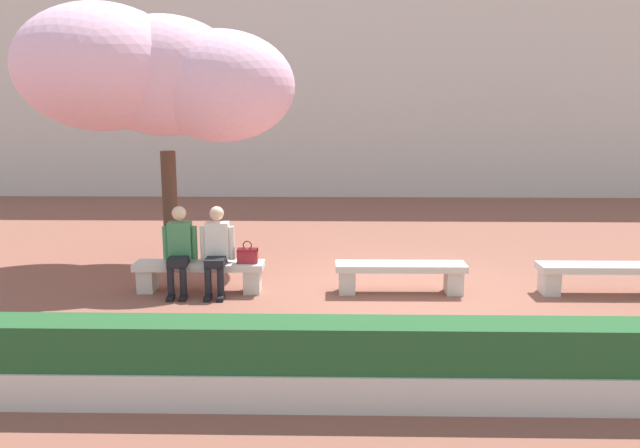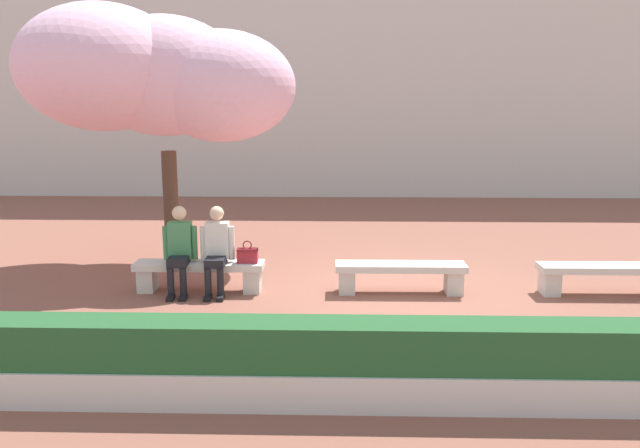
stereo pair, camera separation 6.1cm
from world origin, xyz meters
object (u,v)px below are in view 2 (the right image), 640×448
handbag (248,254)px  stone_bench_near_west (400,273)px  stone_bench_west_end (200,271)px  stone_bench_center (605,274)px  person_seated_left (179,247)px  cherry_tree_main (156,76)px  person_seated_right (217,247)px

handbag → stone_bench_near_west: bearing=0.5°
stone_bench_west_end → stone_bench_near_west: 3.00m
stone_bench_center → handbag: size_ratio=5.68×
person_seated_left → cherry_tree_main: (-0.76, 1.84, 2.53)m
stone_bench_west_end → stone_bench_near_west: size_ratio=1.00×
stone_bench_near_west → handbag: handbag is taller
person_seated_left → handbag: (1.00, 0.03, -0.12)m
person_seated_left → person_seated_right: bearing=-0.0°
stone_bench_center → person_seated_right: (-5.71, -0.05, 0.39)m
stone_bench_west_end → person_seated_left: person_seated_left is taller
handbag → cherry_tree_main: cherry_tree_main is taller
stone_bench_west_end → stone_bench_center: size_ratio=1.00×
stone_bench_near_west → person_seated_left: size_ratio=1.49×
stone_bench_west_end → cherry_tree_main: bearing=119.9°
stone_bench_center → cherry_tree_main: bearing=165.7°
stone_bench_near_west → cherry_tree_main: 5.29m
stone_bench_west_end → cherry_tree_main: 3.58m
stone_bench_center → person_seated_left: 6.28m
stone_bench_west_end → stone_bench_near_west: same height
stone_bench_near_west → stone_bench_center: 3.00m
person_seated_right → handbag: (0.45, 0.03, -0.12)m
stone_bench_west_end → person_seated_left: (-0.27, -0.05, 0.39)m
stone_bench_west_end → person_seated_right: person_seated_right is taller
person_seated_right → stone_bench_west_end: bearing=169.2°
stone_bench_center → person_seated_left: person_seated_left is taller
person_seated_left → handbag: person_seated_left is taller
stone_bench_near_west → person_seated_left: 3.29m
person_seated_right → handbag: 0.46m
person_seated_left → cherry_tree_main: size_ratio=0.28×
stone_bench_near_west → handbag: 2.28m
person_seated_right → handbag: bearing=4.1°
stone_bench_west_end → handbag: 0.78m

